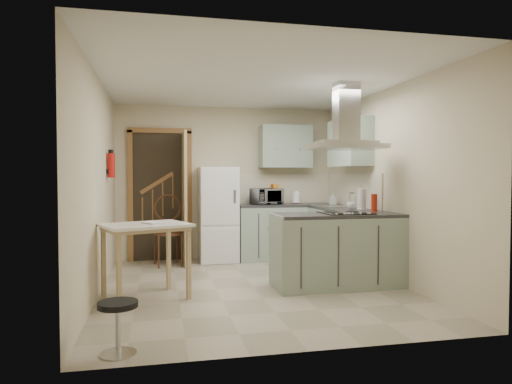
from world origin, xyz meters
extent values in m
plane|color=tan|center=(0.00, 0.00, 0.00)|extent=(4.20, 4.20, 0.00)
plane|color=silver|center=(0.00, 0.00, 2.50)|extent=(4.20, 4.20, 0.00)
plane|color=beige|center=(0.00, 2.10, 1.25)|extent=(3.60, 0.00, 3.60)
plane|color=beige|center=(-1.80, 0.00, 1.25)|extent=(0.00, 4.20, 4.20)
plane|color=beige|center=(1.80, 0.00, 1.25)|extent=(0.00, 4.20, 4.20)
cube|color=brown|center=(-1.10, 2.07, 1.05)|extent=(1.10, 0.12, 2.10)
cube|color=white|center=(-0.20, 1.80, 0.75)|extent=(0.60, 0.60, 1.50)
cube|color=#9EB2A0|center=(0.66, 1.80, 0.45)|extent=(1.08, 0.60, 0.90)
cube|color=#9EB2A0|center=(1.50, 1.12, 0.45)|extent=(0.60, 1.95, 0.90)
cube|color=beige|center=(0.96, 2.09, 1.15)|extent=(1.68, 0.02, 0.50)
cube|color=#9EB2A0|center=(0.95, 1.93, 1.85)|extent=(0.85, 0.35, 0.70)
cube|color=#9EB2A0|center=(1.62, 0.85, 1.85)|extent=(0.35, 0.90, 0.70)
cube|color=#9EB2A0|center=(1.02, -0.18, 0.45)|extent=(1.55, 0.65, 0.90)
cube|color=black|center=(1.12, -0.18, 0.91)|extent=(0.58, 0.50, 0.01)
cube|color=silver|center=(1.12, -0.18, 1.72)|extent=(0.90, 0.55, 0.10)
cube|color=silver|center=(1.50, 0.95, 0.91)|extent=(0.45, 0.40, 0.01)
cylinder|color=#B2140F|center=(-1.74, 0.90, 1.50)|extent=(0.10, 0.10, 0.32)
cube|color=#D0B980|center=(-1.27, -0.28, 0.42)|extent=(1.08, 0.95, 0.83)
cube|color=#54381C|center=(-0.99, 1.59, 0.49)|extent=(0.50, 0.50, 0.98)
cylinder|color=black|center=(-1.44, -1.84, 0.20)|extent=(0.33, 0.33, 0.41)
imported|color=black|center=(0.60, 1.79, 1.03)|extent=(0.55, 0.46, 0.26)
cylinder|color=white|center=(1.11, 1.84, 1.01)|extent=(0.18, 0.18, 0.21)
cube|color=orange|center=(0.77, 1.94, 1.07)|extent=(0.10, 0.22, 0.33)
imported|color=#AAACB6|center=(1.62, 1.49, 0.99)|extent=(0.09, 0.09, 0.19)
cylinder|color=silver|center=(1.57, 0.31, 1.05)|extent=(0.12, 0.12, 0.30)
imported|color=silver|center=(1.48, 0.45, 0.95)|extent=(0.13, 0.13, 0.10)
cylinder|color=red|center=(1.61, 0.04, 1.01)|extent=(0.10, 0.10, 0.23)
imported|color=#9B3343|center=(-1.26, -0.32, 0.88)|extent=(0.25, 0.26, 0.09)
camera|label=1|loc=(-1.13, -5.42, 1.36)|focal=32.00mm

